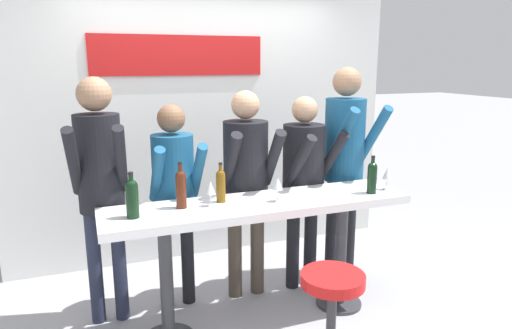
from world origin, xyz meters
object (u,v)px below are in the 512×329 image
(wine_glass_2, at_px, (278,184))
(bar_stool, at_px, (332,307))
(person_center_right, at_px, (345,149))
(wine_bottle_2, at_px, (372,176))
(wine_glass_1, at_px, (387,174))
(person_far_left, at_px, (100,173))
(person_center_left, at_px, (246,172))
(tasting_table, at_px, (260,223))
(person_left, at_px, (174,184))
(person_center, at_px, (304,172))
(wine_glass_0, at_px, (210,188))
(wine_bottle_0, at_px, (181,187))
(wine_bottle_1, at_px, (132,197))
(wine_bottle_3, at_px, (221,184))

(wine_glass_2, bearing_deg, bar_stool, -81.75)
(person_center_right, distance_m, wine_bottle_2, 0.59)
(wine_glass_1, distance_m, wine_glass_2, 0.91)
(person_far_left, distance_m, person_center_right, 2.01)
(wine_glass_2, bearing_deg, wine_glass_1, -1.07)
(person_center_right, relative_size, wine_glass_2, 10.49)
(person_center_left, distance_m, person_center_right, 0.93)
(person_center_left, bearing_deg, wine_glass_1, -25.25)
(tasting_table, height_order, bar_stool, tasting_table)
(tasting_table, xyz_separation_m, person_left, (-0.52, 0.46, 0.22))
(person_center, xyz_separation_m, wine_bottle_2, (0.30, -0.52, 0.06))
(person_center_right, bearing_deg, wine_glass_2, -153.34)
(person_center_right, bearing_deg, person_center_left, 178.37)
(wine_glass_0, bearing_deg, person_left, 110.52)
(person_far_left, bearing_deg, person_center_right, 6.93)
(bar_stool, bearing_deg, person_left, 122.57)
(wine_bottle_0, height_order, wine_bottle_1, wine_bottle_0)
(wine_bottle_3, bearing_deg, wine_glass_1, -6.64)
(person_center_right, relative_size, wine_bottle_2, 6.50)
(person_far_left, distance_m, wine_bottle_0, 0.61)
(bar_stool, distance_m, wine_bottle_2, 1.07)
(person_left, relative_size, wine_glass_2, 9.03)
(person_far_left, xyz_separation_m, wine_bottle_1, (0.17, -0.45, -0.07))
(wine_bottle_2, bearing_deg, person_center_left, 146.87)
(tasting_table, bearing_deg, person_far_left, 158.41)
(tasting_table, relative_size, person_center, 1.35)
(tasting_table, relative_size, person_far_left, 1.22)
(bar_stool, xyz_separation_m, person_center_right, (0.76, 1.14, 0.73))
(person_center_left, bearing_deg, wine_glass_2, -80.57)
(tasting_table, bearing_deg, person_center, 36.59)
(wine_bottle_1, height_order, wine_glass_1, wine_bottle_1)
(person_left, relative_size, wine_bottle_0, 5.04)
(wine_bottle_0, height_order, wine_glass_1, wine_bottle_0)
(tasting_table, distance_m, wine_bottle_1, 0.93)
(tasting_table, relative_size, person_center_left, 1.30)
(person_left, height_order, person_center, person_center)
(wine_glass_1, bearing_deg, wine_bottle_3, 173.36)
(person_center, bearing_deg, person_center_right, -4.25)
(person_left, xyz_separation_m, wine_bottle_1, (-0.36, -0.49, 0.08))
(tasting_table, bearing_deg, bar_stool, -73.04)
(wine_bottle_0, xyz_separation_m, wine_glass_2, (0.66, -0.10, -0.02))
(person_center, distance_m, wine_bottle_1, 1.50)
(tasting_table, xyz_separation_m, person_center_left, (0.05, 0.42, 0.27))
(wine_bottle_2, relative_size, wine_bottle_3, 1.01)
(person_left, distance_m, wine_glass_1, 1.63)
(person_center_right, bearing_deg, bar_stool, -128.00)
(person_left, bearing_deg, bar_stool, -59.63)
(person_left, relative_size, wine_bottle_2, 5.59)
(person_center_left, bearing_deg, wine_glass_0, -133.67)
(wine_bottle_0, xyz_separation_m, wine_glass_1, (1.57, -0.12, -0.02))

